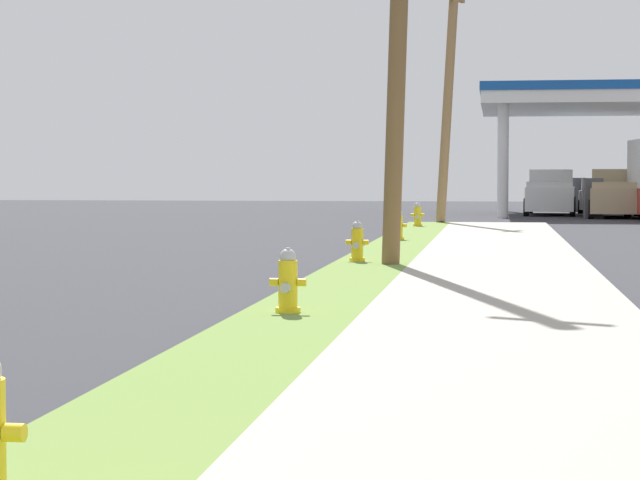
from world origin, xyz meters
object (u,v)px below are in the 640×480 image
(car_teal_by_near_pump, at_px, (569,196))
(truck_white_at_forecourt, at_px, (551,194))
(fire_hydrant_third, at_px, (357,244))
(fire_hydrant_second, at_px, (288,284))
(utility_pole_background, at_px, (448,98))
(car_silver_by_far_pump, at_px, (599,197))
(fire_hydrant_fifth, at_px, (418,216))
(truck_tan_on_apron, at_px, (615,195))
(fire_hydrant_fourth, at_px, (398,226))

(car_teal_by_near_pump, distance_m, truck_white_at_forecourt, 7.50)
(fire_hydrant_third, distance_m, truck_white_at_forecourt, 32.20)
(fire_hydrant_second, bearing_deg, utility_pole_background, 88.55)
(car_silver_by_far_pump, bearing_deg, fire_hydrant_fifth, -109.99)
(fire_hydrant_third, bearing_deg, truck_tan_on_apron, 75.72)
(fire_hydrant_fifth, bearing_deg, car_silver_by_far_pump, 70.01)
(truck_white_at_forecourt, bearing_deg, utility_pole_background, -108.42)
(fire_hydrant_third, xyz_separation_m, fire_hydrant_fourth, (0.14, 7.82, 0.00))
(utility_pole_background, bearing_deg, fire_hydrant_fourth, -93.53)
(car_teal_by_near_pump, xyz_separation_m, truck_tan_on_apron, (1.23, -10.37, 0.19))
(fire_hydrant_third, bearing_deg, fire_hydrant_fifth, 89.64)
(car_silver_by_far_pump, distance_m, truck_tan_on_apron, 6.87)
(fire_hydrant_second, bearing_deg, truck_white_at_forecourt, 83.32)
(car_silver_by_far_pump, height_order, truck_tan_on_apron, truck_tan_on_apron)
(fire_hydrant_third, height_order, car_teal_by_near_pump, car_teal_by_near_pump)
(fire_hydrant_fifth, xyz_separation_m, car_silver_by_far_pump, (7.16, 19.68, 0.28))
(car_teal_by_near_pump, bearing_deg, truck_tan_on_apron, -83.22)
(car_teal_by_near_pump, bearing_deg, fire_hydrant_third, -98.85)
(fire_hydrant_third, relative_size, truck_tan_on_apron, 0.13)
(car_teal_by_near_pump, distance_m, truck_tan_on_apron, 10.44)
(fire_hydrant_second, height_order, fire_hydrant_fourth, same)
(fire_hydrant_fourth, distance_m, car_silver_by_far_pump, 28.79)
(fire_hydrant_fifth, height_order, truck_tan_on_apron, truck_tan_on_apron)
(car_silver_by_far_pump, bearing_deg, fire_hydrant_fourth, -104.32)
(fire_hydrant_fifth, distance_m, car_silver_by_far_pump, 20.94)
(fire_hydrant_third, xyz_separation_m, utility_pole_background, (0.88, 19.77, 3.89))
(car_teal_by_near_pump, bearing_deg, truck_white_at_forecourt, -99.37)
(truck_white_at_forecourt, bearing_deg, car_silver_by_far_pump, 58.67)
(fire_hydrant_second, xyz_separation_m, car_teal_by_near_pump, (5.95, 47.76, 0.28))
(truck_white_at_forecourt, relative_size, truck_tan_on_apron, 1.00)
(fire_hydrant_second, bearing_deg, fire_hydrant_fifth, 90.15)
(fire_hydrant_fourth, distance_m, utility_pole_background, 12.59)
(fire_hydrant_fourth, xyz_separation_m, truck_tan_on_apron, (7.20, 21.03, 0.47))
(truck_white_at_forecourt, bearing_deg, truck_tan_on_apron, -50.50)
(fire_hydrant_fourth, bearing_deg, car_teal_by_near_pump, 79.23)
(fire_hydrant_fifth, bearing_deg, fire_hydrant_fourth, -89.73)
(fire_hydrant_fourth, distance_m, truck_white_at_forecourt, 24.47)
(truck_white_at_forecourt, bearing_deg, car_teal_by_near_pump, 80.63)
(fire_hydrant_second, height_order, utility_pole_background, utility_pole_background)
(fire_hydrant_third, bearing_deg, truck_white_at_forecourt, 81.26)
(car_silver_by_far_pump, xyz_separation_m, truck_tan_on_apron, (0.08, -6.87, 0.19))
(utility_pole_background, bearing_deg, fire_hydrant_third, -92.54)
(fire_hydrant_third, bearing_deg, utility_pole_background, 87.46)
(fire_hydrant_second, distance_m, truck_tan_on_apron, 38.08)
(fire_hydrant_fourth, bearing_deg, truck_white_at_forecourt, 78.80)
(utility_pole_background, bearing_deg, fire_hydrant_fifth, -101.76)
(fire_hydrant_second, xyz_separation_m, truck_white_at_forecourt, (4.73, 40.37, 0.47))
(fire_hydrant_fifth, relative_size, car_teal_by_near_pump, 0.16)
(utility_pole_background, bearing_deg, truck_tan_on_apron, 54.54)
(car_teal_by_near_pump, relative_size, truck_tan_on_apron, 0.83)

